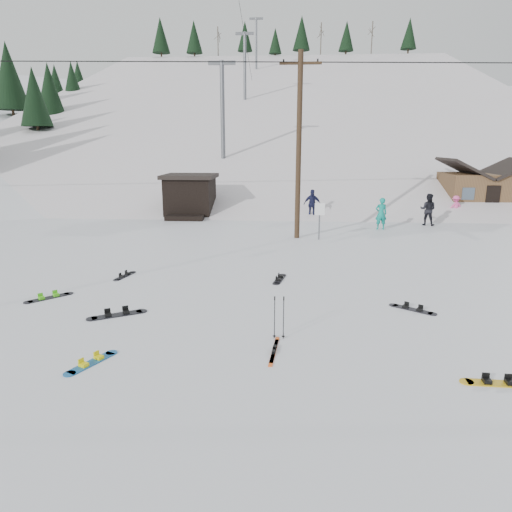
# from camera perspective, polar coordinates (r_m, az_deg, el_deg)

# --- Properties ---
(ground) EXTENTS (200.00, 200.00, 0.00)m
(ground) POSITION_cam_1_polar(r_m,az_deg,el_deg) (10.38, -4.94, -13.13)
(ground) COLOR silver
(ground) RESTS_ON ground
(ski_slope) EXTENTS (60.00, 85.24, 65.97)m
(ski_slope) POSITION_cam_1_polar(r_m,az_deg,el_deg) (66.29, 2.58, -0.76)
(ski_slope) COLOR silver
(ski_slope) RESTS_ON ground
(ridge_left) EXTENTS (47.54, 95.03, 58.38)m
(ridge_left) POSITION_cam_1_polar(r_m,az_deg,el_deg) (70.13, -28.47, -0.80)
(ridge_left) COLOR silver
(ridge_left) RESTS_ON ground
(treeline_crest) EXTENTS (50.00, 6.00, 10.00)m
(treeline_crest) POSITION_cam_1_polar(r_m,az_deg,el_deg) (95.26, 3.16, 11.00)
(treeline_crest) COLOR black
(treeline_crest) RESTS_ON ski_slope
(utility_pole) EXTENTS (2.00, 0.26, 9.00)m
(utility_pole) POSITION_cam_1_polar(r_m,az_deg,el_deg) (23.14, 5.37, 13.74)
(utility_pole) COLOR #3A2819
(utility_pole) RESTS_ON ground
(trail_sign) EXTENTS (0.50, 0.09, 1.85)m
(trail_sign) POSITION_cam_1_polar(r_m,az_deg,el_deg) (23.02, 7.95, 5.15)
(trail_sign) COLOR #595B60
(trail_sign) RESTS_ON ground
(lift_hut) EXTENTS (3.40, 4.10, 2.75)m
(lift_hut) POSITION_cam_1_polar(r_m,az_deg,el_deg) (30.95, -8.23, 7.52)
(lift_hut) COLOR black
(lift_hut) RESTS_ON ground
(lift_tower_near) EXTENTS (2.20, 0.36, 8.00)m
(lift_tower_near) POSITION_cam_1_polar(r_m,az_deg,el_deg) (39.65, -4.21, 18.38)
(lift_tower_near) COLOR #595B60
(lift_tower_near) RESTS_ON ski_slope
(lift_tower_mid) EXTENTS (2.20, 0.36, 8.00)m
(lift_tower_mid) POSITION_cam_1_polar(r_m,az_deg,el_deg) (60.17, -1.41, 23.08)
(lift_tower_mid) COLOR #595B60
(lift_tower_mid) RESTS_ON ski_slope
(lift_tower_far) EXTENTS (2.20, 0.36, 8.00)m
(lift_tower_far) POSITION_cam_1_polar(r_m,az_deg,el_deg) (80.95, 0.03, 25.36)
(lift_tower_far) COLOR #595B60
(lift_tower_far) RESTS_ON ski_slope
(cabin) EXTENTS (5.39, 4.40, 3.77)m
(cabin) POSITION_cam_1_polar(r_m,az_deg,el_deg) (35.92, 26.28, 7.29)
(cabin) COLOR brown
(cabin) RESTS_ON ground
(hero_snowboard) EXTENTS (0.77, 1.29, 0.10)m
(hero_snowboard) POSITION_cam_1_polar(r_m,az_deg,el_deg) (10.92, -19.87, -12.38)
(hero_snowboard) COLOR #1860A2
(hero_snowboard) RESTS_ON ground
(hero_skis) EXTENTS (0.22, 1.55, 0.08)m
(hero_skis) POSITION_cam_1_polar(r_m,az_deg,el_deg) (10.85, 2.28, -11.71)
(hero_skis) COLOR #D84B16
(hero_skis) RESTS_ON ground
(ski_poles) EXTENTS (0.30, 0.08, 1.09)m
(ski_poles) POSITION_cam_1_polar(r_m,az_deg,el_deg) (11.32, 2.90, -7.62)
(ski_poles) COLOR black
(ski_poles) RESTS_ON ground
(board_scatter_a) EXTENTS (1.50, 0.98, 0.12)m
(board_scatter_a) POSITION_cam_1_polar(r_m,az_deg,el_deg) (13.52, -16.96, -7.00)
(board_scatter_a) COLOR black
(board_scatter_a) RESTS_ON ground
(board_scatter_b) EXTENTS (0.48, 1.28, 0.09)m
(board_scatter_b) POSITION_cam_1_polar(r_m,az_deg,el_deg) (17.33, -16.07, -2.37)
(board_scatter_b) COLOR black
(board_scatter_b) RESTS_ON ground
(board_scatter_c) EXTENTS (1.12, 1.18, 0.11)m
(board_scatter_c) POSITION_cam_1_polar(r_m,az_deg,el_deg) (15.73, -24.47, -4.73)
(board_scatter_c) COLOR black
(board_scatter_c) RESTS_ON ground
(board_scatter_d) EXTENTS (1.20, 0.93, 0.10)m
(board_scatter_d) POSITION_cam_1_polar(r_m,az_deg,el_deg) (14.12, 18.98, -6.28)
(board_scatter_d) COLOR black
(board_scatter_d) RESTS_ON ground
(board_scatter_e) EXTENTS (1.49, 0.33, 0.10)m
(board_scatter_e) POSITION_cam_1_polar(r_m,az_deg,el_deg) (10.69, 27.99, -13.82)
(board_scatter_e) COLOR gold
(board_scatter_e) RESTS_ON ground
(board_scatter_f) EXTENTS (0.47, 1.36, 0.10)m
(board_scatter_f) POSITION_cam_1_polar(r_m,az_deg,el_deg) (16.27, 2.95, -2.87)
(board_scatter_f) COLOR black
(board_scatter_f) RESTS_ON ground
(skier_teal) EXTENTS (0.69, 0.48, 1.78)m
(skier_teal) POSITION_cam_1_polar(r_m,az_deg,el_deg) (26.63, 15.36, 5.13)
(skier_teal) COLOR #0D8475
(skier_teal) RESTS_ON ground
(skier_dark) EXTENTS (1.12, 1.03, 1.88)m
(skier_dark) POSITION_cam_1_polar(r_m,az_deg,el_deg) (28.84, 20.69, 5.46)
(skier_dark) COLOR black
(skier_dark) RESTS_ON ground
(skier_pink) EXTENTS (1.05, 0.79, 1.44)m
(skier_pink) POSITION_cam_1_polar(r_m,az_deg,el_deg) (32.56, 23.66, 5.67)
(skier_pink) COLOR #E65197
(skier_pink) RESTS_ON ground
(skier_navy) EXTENTS (1.18, 0.70, 1.89)m
(skier_navy) POSITION_cam_1_polar(r_m,az_deg,el_deg) (29.52, 7.06, 6.43)
(skier_navy) COLOR #161837
(skier_navy) RESTS_ON ground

